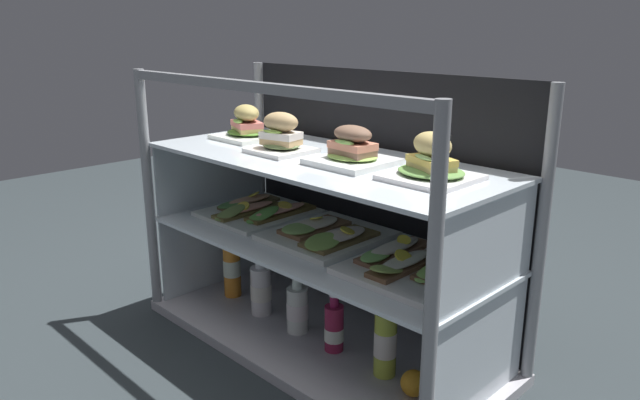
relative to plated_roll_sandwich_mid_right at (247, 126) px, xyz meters
name	(u,v)px	position (x,y,z in m)	size (l,w,h in m)	color
ground_plane	(320,345)	(0.40, -0.04, -0.67)	(6.00, 6.00, 0.02)	#2B3336
case_base_deck	(320,338)	(0.40, -0.04, -0.64)	(1.21, 0.53, 0.03)	#BBB7BE
case_frame	(351,196)	(0.40, 0.10, -0.19)	(1.21, 0.53, 0.86)	gray
riser_lower_tier	(320,290)	(0.40, -0.04, -0.47)	(1.14, 0.46, 0.31)	silver
shelf_lower_glass	(320,242)	(0.40, -0.04, -0.31)	(1.16, 0.48, 0.01)	silver
riser_upper_tier	(320,202)	(0.40, -0.04, -0.18)	(1.14, 0.46, 0.25)	silver
shelf_upper_glass	(320,160)	(0.40, -0.04, -0.05)	(1.16, 0.48, 0.01)	silver
plated_roll_sandwich_mid_right	(247,126)	(0.00, 0.00, 0.00)	(0.20, 0.20, 0.12)	white
plated_roll_sandwich_mid_left	(281,137)	(0.26, -0.07, 0.01)	(0.17, 0.17, 0.13)	white
plated_roll_sandwich_left_of_center	(353,151)	(0.52, -0.04, -0.01)	(0.21, 0.21, 0.11)	white
plated_roll_sandwich_near_left_corner	(431,164)	(0.78, -0.03, 0.00)	(0.21, 0.21, 0.12)	white
open_sandwich_tray_mid_right	(257,210)	(0.05, -0.01, -0.29)	(0.32, 0.36, 0.06)	white
open_sandwich_tray_far_right	(326,234)	(0.40, -0.02, -0.29)	(0.32, 0.35, 0.06)	white
open_sandwich_tray_right_of_center	(412,264)	(0.74, -0.03, -0.29)	(0.32, 0.35, 0.07)	white
juice_bottle_front_fourth	(232,268)	(-0.04, -0.06, -0.52)	(0.06, 0.06, 0.24)	orange
juice_bottle_back_center	(261,289)	(0.15, -0.08, -0.53)	(0.07, 0.07, 0.22)	white
juice_bottle_back_right	(298,308)	(0.33, -0.08, -0.54)	(0.07, 0.07, 0.20)	white
juice_bottle_front_right_end	(334,328)	(0.50, -0.08, -0.55)	(0.06, 0.06, 0.19)	#9A2044
juice_bottle_front_left_end	(385,342)	(0.69, -0.07, -0.52)	(0.07, 0.07, 0.24)	#BFCE42
orange_fruit_beside_bottles	(414,383)	(0.81, -0.10, -0.59)	(0.07, 0.07, 0.07)	orange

